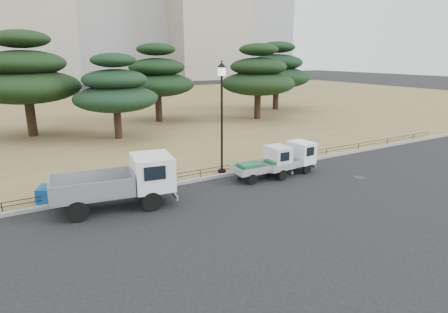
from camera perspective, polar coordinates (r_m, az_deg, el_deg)
ground at (r=17.92m, az=3.23°, el=-5.47°), size 220.00×220.00×0.00m
lawn at (r=45.95m, az=-18.34°, el=6.63°), size 120.00×56.00×0.15m
curb at (r=19.98m, az=-0.86°, el=-2.99°), size 120.00×0.25×0.16m
truck_large at (r=16.43m, az=-15.35°, el=-3.53°), size 5.16×2.61×2.15m
truck_kei_front at (r=19.85m, az=6.41°, el=-1.00°), size 3.13×1.44×1.63m
truck_kei_rear at (r=20.84m, az=10.17°, el=-0.30°), size 3.31×1.69×1.67m
street_lamp at (r=19.57m, az=-0.35°, el=8.63°), size 0.52×0.52×5.81m
pipe_fence at (r=20.00m, az=-1.08°, el=-1.89°), size 38.00×0.04×0.40m
tarp_pile at (r=18.02m, az=-24.24°, el=-4.98°), size 1.64×1.43×0.91m
manhole at (r=21.25m, az=19.91°, el=-3.02°), size 0.60×0.60×0.01m
pine_west_near at (r=32.75m, az=-28.01°, el=10.75°), size 8.00×8.00×8.00m
pine_center_left at (r=29.31m, az=-16.22°, el=9.70°), size 6.24×6.24×6.34m
pine_center_right at (r=36.21m, az=-10.14°, el=11.87°), size 6.84×6.84×7.26m
pine_east_near at (r=37.36m, az=5.23°, el=12.13°), size 7.21×7.21×7.28m
pine_east_far at (r=44.47m, az=8.03°, el=12.82°), size 7.64×7.64×7.67m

